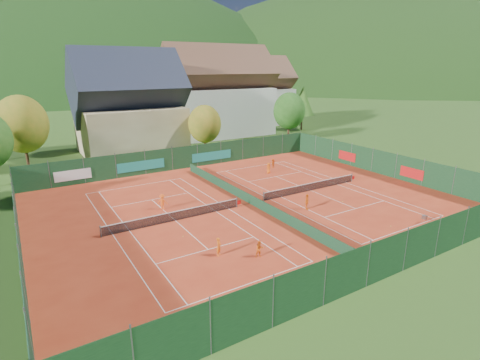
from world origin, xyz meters
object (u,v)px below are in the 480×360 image
hotel_block_b (255,95)px  ball_hopper (425,217)px  hotel_block_a (218,97)px  player_right_near (307,202)px  player_left_far (162,202)px  player_right_far_a (269,168)px  player_left_near (219,247)px  player_right_far_b (273,163)px  player_left_mid (260,249)px  chalet (130,110)px

hotel_block_b → ball_hopper: size_ratio=21.60×
hotel_block_a → player_right_near: (-12.16, -40.01, -6.61)m
hotel_block_b → player_left_far: hotel_block_b is taller
ball_hopper → player_right_far_a: 20.17m
player_left_near → player_right_near: bearing=-23.5°
hotel_block_b → player_right_far_b: bearing=-120.3°
ball_hopper → player_left_near: player_left_near is taller
player_right_near → player_right_far_b: player_right_near is taller
player_right_far_b → player_left_mid: bearing=48.4°
chalet → player_left_mid: bearing=-93.4°
hotel_block_b → player_right_far_a: size_ratio=12.28×
chalet → player_right_far_a: 25.24m
hotel_block_b → player_right_far_a: bearing=-121.4°
player_left_near → player_left_far: size_ratio=0.92×
hotel_block_a → hotel_block_b: size_ratio=1.25×
hotel_block_b → player_left_mid: (-35.35, -53.37, -5.98)m
player_left_near → player_right_far_a: player_left_near is taller
player_left_mid → player_right_near: 10.63m
hotel_block_a → player_right_far_b: 27.49m
player_right_near → hotel_block_b: bearing=10.3°
hotel_block_a → ball_hopper: bearing=-96.6°
player_left_near → hotel_block_a: bearing=20.6°
player_right_near → player_right_far_a: 12.82m
ball_hopper → player_right_near: (-6.60, 7.92, 0.22)m
player_right_far_a → hotel_block_a: bearing=-118.2°
hotel_block_b → player_left_mid: hotel_block_b is taller
player_right_far_b → hotel_block_b: bearing=-123.2°
ball_hopper → player_right_near: player_right_near is taller
chalet → hotel_block_b: (33.00, 14.00, -0.01)m
ball_hopper → player_right_far_b: (-0.27, 21.94, 0.07)m
player_left_mid → player_left_far: player_left_far is taller
hotel_block_a → ball_hopper: 48.73m
player_left_far → player_right_far_b: player_left_far is taller
player_left_far → player_right_far_b: (18.13, 6.75, -0.15)m
player_right_near → player_left_mid: bearing=159.2°
hotel_block_a → player_right_far_b: bearing=-102.6°
chalet → player_left_mid: chalet is taller
hotel_block_a → player_left_mid: (-21.35, -45.37, -6.74)m
ball_hopper → player_left_mid: bearing=170.8°
player_left_mid → player_right_far_a: size_ratio=0.91×
hotel_block_b → player_right_far_b: hotel_block_b is taller
player_left_mid → player_left_far: size_ratio=0.84×
player_right_far_b → player_right_near: bearing=62.7°
ball_hopper → player_right_far_a: player_right_far_a is taller
ball_hopper → player_left_mid: (-15.78, 2.56, 0.09)m
hotel_block_b → player_left_mid: 64.29m
player_left_mid → hotel_block_b: bearing=66.2°
ball_hopper → player_left_near: bearing=166.6°
player_left_mid → player_right_far_b: (15.51, 19.37, -0.02)m
ball_hopper → chalet: bearing=107.8°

